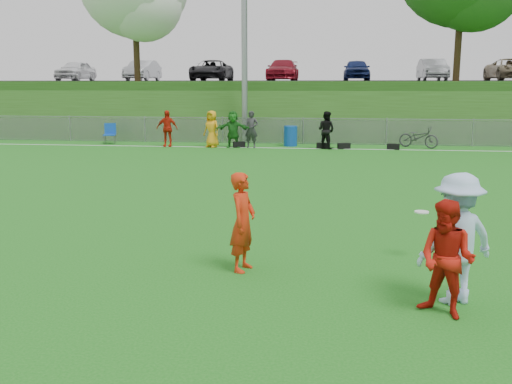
% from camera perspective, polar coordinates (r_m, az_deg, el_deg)
% --- Properties ---
extents(ground, '(120.00, 120.00, 0.00)m').
position_cam_1_polar(ground, '(8.62, -1.74, -9.04)').
color(ground, '#176415').
rests_on(ground, ground).
extents(sideline_far, '(60.00, 0.10, 0.01)m').
position_cam_1_polar(sideline_far, '(26.20, 4.49, 4.38)').
color(sideline_far, white).
rests_on(sideline_far, ground).
extents(fence, '(58.00, 0.06, 1.30)m').
position_cam_1_polar(fence, '(28.13, 4.72, 6.13)').
color(fence, gray).
rests_on(fence, ground).
extents(light_pole, '(1.20, 0.40, 12.15)m').
position_cam_1_polar(light_pole, '(29.37, -1.18, 18.20)').
color(light_pole, gray).
rests_on(light_pole, ground).
extents(berm, '(120.00, 18.00, 3.00)m').
position_cam_1_polar(berm, '(39.05, 5.51, 8.67)').
color(berm, '#234A15').
rests_on(berm, ground).
extents(parking_lot, '(120.00, 12.00, 0.10)m').
position_cam_1_polar(parking_lot, '(41.02, 5.65, 10.93)').
color(parking_lot, black).
rests_on(parking_lot, berm).
extents(car_row, '(32.04, 5.18, 1.44)m').
position_cam_1_polar(car_row, '(40.09, 3.92, 12.07)').
color(car_row, white).
rests_on(car_row, parking_lot).
extents(spectator_row, '(8.43, 0.96, 1.69)m').
position_cam_1_polar(spectator_row, '(26.41, -1.66, 6.29)').
color(spectator_row, red).
rests_on(spectator_row, ground).
extents(gear_bags, '(7.62, 0.43, 0.26)m').
position_cam_1_polar(gear_bags, '(26.25, 6.83, 4.62)').
color(gear_bags, black).
rests_on(gear_bags, ground).
extents(player_red_left, '(0.50, 0.65, 1.57)m').
position_cam_1_polar(player_red_left, '(8.95, -1.33, -3.02)').
color(player_red_left, red).
rests_on(player_red_left, ground).
extents(player_red_center, '(0.93, 0.89, 1.51)m').
position_cam_1_polar(player_red_center, '(7.60, 18.57, -6.38)').
color(player_red_center, red).
rests_on(player_red_center, ground).
extents(player_blue, '(1.32, 1.12, 1.78)m').
position_cam_1_polar(player_blue, '(8.07, 19.46, -4.44)').
color(player_blue, '#ACCAEF').
rests_on(player_blue, ground).
extents(frisbee, '(0.24, 0.24, 0.02)m').
position_cam_1_polar(frisbee, '(9.95, 16.24, -1.93)').
color(frisbee, white).
rests_on(frisbee, ground).
extents(recycling_bin, '(0.74, 0.74, 0.94)m').
position_cam_1_polar(recycling_bin, '(27.18, 3.47, 5.61)').
color(recycling_bin, '#0E419C').
rests_on(recycling_bin, ground).
extents(camp_chair, '(0.66, 0.67, 1.00)m').
position_cam_1_polar(camp_chair, '(29.00, -14.41, 5.27)').
color(camp_chair, '#0F44AB').
rests_on(camp_chair, ground).
extents(bicycle, '(1.94, 1.48, 0.98)m').
position_cam_1_polar(bicycle, '(27.42, 15.95, 5.30)').
color(bicycle, '#313133').
rests_on(bicycle, ground).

